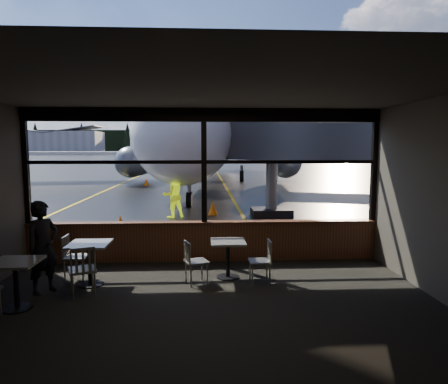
{
  "coord_description": "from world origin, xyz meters",
  "views": [
    {
      "loc": [
        -0.03,
        -9.07,
        2.62
      ],
      "look_at": [
        0.51,
        1.0,
        1.5
      ],
      "focal_mm": 32.0,
      "sensor_mm": 36.0,
      "label": 1
    }
  ],
  "objects": [
    {
      "name": "chair_mid_s",
      "position": [
        -2.16,
        -2.11,
        0.47
      ],
      "size": [
        0.66,
        0.66,
        0.94
      ],
      "primitive_type": null,
      "rotation": [
        0.0,
        0.0,
        0.37
      ],
      "color": "#B7B2A5",
      "rests_on": "carpet_floor"
    },
    {
      "name": "fuel_tank_b",
      "position": [
        -20.0,
        182.0,
        3.0
      ],
      "size": [
        8.0,
        8.0,
        6.0
      ],
      "primitive_type": "cylinder",
      "color": "silver",
      "rests_on": "ground_plane"
    },
    {
      "name": "hangar_mid",
      "position": [
        0.0,
        185.0,
        5.0
      ],
      "size": [
        38.0,
        15.0,
        10.0
      ],
      "primitive_type": null,
      "color": "silver",
      "rests_on": "ground_plane"
    },
    {
      "name": "cone_nose",
      "position": [
        0.36,
        6.38,
        0.27
      ],
      "size": [
        0.39,
        0.39,
        0.55
      ],
      "primitive_type": "cone",
      "color": "#E25807",
      "rests_on": "ground_plane"
    },
    {
      "name": "fuel_tank_c",
      "position": [
        -10.0,
        182.0,
        3.0
      ],
      "size": [
        8.0,
        8.0,
        6.0
      ],
      "primitive_type": "cylinder",
      "color": "silver",
      "rests_on": "ground_plane"
    },
    {
      "name": "window_sill",
      "position": [
        0.0,
        0.0,
        0.45
      ],
      "size": [
        8.0,
        0.28,
        0.9
      ],
      "primitive_type": "cube",
      "color": "#4B2716",
      "rests_on": "ground"
    },
    {
      "name": "mullion_centre",
      "position": [
        0.0,
        0.0,
        2.2
      ],
      "size": [
        0.12,
        0.12,
        2.6
      ],
      "primitive_type": "cube",
      "color": "black",
      "rests_on": "ground"
    },
    {
      "name": "cafe_table_near",
      "position": [
        0.47,
        -1.24,
        0.38
      ],
      "size": [
        0.69,
        0.69,
        0.76
      ],
      "primitive_type": null,
      "color": "gray",
      "rests_on": "carpet_floor"
    },
    {
      "name": "ground_crew",
      "position": [
        -1.16,
        5.91,
        0.83
      ],
      "size": [
        1.0,
        0.92,
        1.67
      ],
      "primitive_type": "imported",
      "rotation": [
        0.0,
        0.0,
        3.59
      ],
      "color": "#BFF219",
      "rests_on": "ground_plane"
    },
    {
      "name": "cone_wing",
      "position": [
        -3.97,
        18.9,
        0.25
      ],
      "size": [
        0.37,
        0.37,
        0.51
      ],
      "primitive_type": "cone",
      "color": "#DC5506",
      "rests_on": "ground_plane"
    },
    {
      "name": "cone_extra",
      "position": [
        -2.67,
        3.63,
        0.24
      ],
      "size": [
        0.35,
        0.35,
        0.49
      ],
      "primitive_type": "cone",
      "color": "#F16307",
      "rests_on": "ground_plane"
    },
    {
      "name": "passenger",
      "position": [
        -2.9,
        -1.9,
        0.84
      ],
      "size": [
        0.69,
        0.73,
        1.69
      ],
      "primitive_type": "imported",
      "rotation": [
        0.0,
        0.0,
        0.95
      ],
      "color": "black",
      "rests_on": "carpet_floor"
    },
    {
      "name": "hangar_right",
      "position": [
        60.0,
        178.0,
        6.0
      ],
      "size": [
        50.0,
        20.0,
        12.0
      ],
      "primitive_type": null,
      "color": "silver",
      "rests_on": "ground_plane"
    },
    {
      "name": "cafe_table_mid",
      "position": [
        -2.19,
        -1.54,
        0.41
      ],
      "size": [
        0.75,
        0.75,
        0.82
      ],
      "primitive_type": null,
      "color": "#9A968E",
      "rests_on": "carpet_floor"
    },
    {
      "name": "window_transom",
      "position": [
        0.0,
        0.0,
        2.3
      ],
      "size": [
        8.0,
        0.1,
        0.08
      ],
      "primitive_type": "cube",
      "color": "black",
      "rests_on": "ground"
    },
    {
      "name": "cafe_table_left",
      "position": [
        -3.06,
        -2.64,
        0.4
      ],
      "size": [
        0.73,
        0.73,
        0.81
      ],
      "primitive_type": null,
      "color": "#ADA99F",
      "rests_on": "carpet_floor"
    },
    {
      "name": "window_header",
      "position": [
        0.0,
        0.0,
        3.35
      ],
      "size": [
        8.0,
        0.18,
        0.3
      ],
      "primitive_type": "cube",
      "color": "black",
      "rests_on": "ground"
    },
    {
      "name": "mullion_right",
      "position": [
        3.95,
        0.0,
        2.2
      ],
      "size": [
        0.12,
        0.12,
        2.6
      ],
      "primitive_type": "cube",
      "color": "black",
      "rests_on": "ground"
    },
    {
      "name": "mullion_left",
      "position": [
        -3.95,
        0.0,
        2.2
      ],
      "size": [
        0.12,
        0.12,
        2.6
      ],
      "primitive_type": "cube",
      "color": "black",
      "rests_on": "ground"
    },
    {
      "name": "chair_near_w",
      "position": [
        -0.16,
        -1.57,
        0.43
      ],
      "size": [
        0.59,
        0.59,
        0.86
      ],
      "primitive_type": null,
      "rotation": [
        0.0,
        0.0,
        -1.24
      ],
      "color": "#B8B3A6",
      "rests_on": "carpet_floor"
    },
    {
      "name": "ceiling",
      "position": [
        0.0,
        -3.0,
        3.5
      ],
      "size": [
        8.0,
        6.0,
        0.04
      ],
      "primitive_type": "cube",
      "color": "#38332D",
      "rests_on": "ground"
    },
    {
      "name": "treeline",
      "position": [
        0.0,
        210.0,
        6.0
      ],
      "size": [
        360.0,
        3.0,
        12.0
      ],
      "primitive_type": "cube",
      "color": "black",
      "rests_on": "ground_plane"
    },
    {
      "name": "fuel_tank_a",
      "position": [
        -30.0,
        182.0,
        3.0
      ],
      "size": [
        8.0,
        8.0,
        6.0
      ],
      "primitive_type": "cylinder",
      "color": "silver",
      "rests_on": "ground_plane"
    },
    {
      "name": "wall_back",
      "position": [
        0.0,
        -6.0,
        1.75
      ],
      "size": [
        8.0,
        0.04,
        3.5
      ],
      "primitive_type": "cube",
      "color": "#454037",
      "rests_on": "ground"
    },
    {
      "name": "chair_mid_w",
      "position": [
        -2.56,
        -1.19,
        0.45
      ],
      "size": [
        0.49,
        0.49,
        0.9
      ],
      "primitive_type": null,
      "rotation": [
        0.0,
        0.0,
        -1.58
      ],
      "color": "beige",
      "rests_on": "carpet_floor"
    },
    {
      "name": "carpet_floor",
      "position": [
        0.0,
        -3.0,
        0.01
      ],
      "size": [
        8.0,
        6.0,
        0.01
      ],
      "primitive_type": "cube",
      "color": "black",
      "rests_on": "ground"
    },
    {
      "name": "chair_near_e",
      "position": [
        1.06,
        -1.61,
        0.43
      ],
      "size": [
        0.48,
        0.48,
        0.86
      ],
      "primitive_type": null,
      "rotation": [
        0.0,
        0.0,
        1.59
      ],
      "color": "#BCB6AA",
      "rests_on": "carpet_floor"
    },
    {
      "name": "airliner",
      "position": [
        0.52,
        21.09,
        5.74
      ],
      "size": [
        34.61,
        40.27,
        11.47
      ],
      "primitive_type": null,
      "rotation": [
        0.0,
        0.0,
        -0.09
      ],
      "color": "white",
      "rests_on": "ground_plane"
    },
    {
      "name": "jet_bridge",
      "position": [
        3.6,
        5.5,
        2.4
      ],
      "size": [
        8.99,
        10.99,
        4.8
      ],
      "primitive_type": null,
      "color": "#2D2D30",
      "rests_on": "ground_plane"
    },
    {
      "name": "hangar_left",
      "position": [
        -70.0,
        180.0,
        5.5
      ],
      "size": [
        45.0,
        18.0,
        11.0
      ],
      "primitive_type": null,
      "color": "silver",
      "rests_on": "ground_plane"
    },
    {
      "name": "ground_plane",
      "position": [
        0.0,
        120.0,
        0.0
      ],
      "size": [
        520.0,
        520.0,
        0.0
      ],
      "primitive_type": "plane",
      "color": "black",
      "rests_on": "ground"
    }
  ]
}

